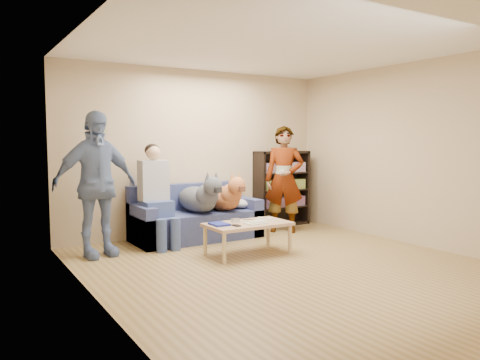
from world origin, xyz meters
TOP-DOWN VIEW (x-y plane):
  - ground at (0.00, 0.00)m, footprint 5.00×5.00m
  - ceiling at (0.00, 0.00)m, footprint 5.00×5.00m
  - wall_back at (0.00, 2.50)m, footprint 4.50×0.00m
  - wall_left at (-2.25, 0.00)m, footprint 0.00×5.00m
  - wall_right at (2.25, 0.00)m, footprint 0.00×5.00m
  - blanket at (0.51, 1.99)m, footprint 0.40×0.34m
  - person_standing_right at (1.21, 1.80)m, footprint 0.74×0.72m
  - person_standing_left at (-1.81, 1.78)m, footprint 1.15×0.62m
  - held_controller at (1.01, 1.60)m, footprint 0.08×0.12m
  - notebook_blue at (-0.50, 0.90)m, footprint 0.20×0.26m
  - papers at (-0.05, 0.75)m, footprint 0.26×0.20m
  - magazine at (-0.02, 0.77)m, footprint 0.22×0.17m
  - camera_silver at (-0.22, 0.97)m, footprint 0.11×0.06m
  - controller_a at (0.18, 0.95)m, footprint 0.04×0.13m
  - controller_b at (0.26, 0.87)m, footprint 0.09×0.06m
  - headphone_cup_a at (0.10, 0.83)m, footprint 0.07×0.07m
  - headphone_cup_b at (0.10, 0.91)m, footprint 0.07×0.07m
  - pen_orange at (-0.12, 0.69)m, footprint 0.13×0.06m
  - pen_black at (0.02, 1.03)m, footprint 0.13×0.08m
  - wallet at (-0.35, 0.73)m, footprint 0.07×0.12m
  - sofa at (-0.25, 2.10)m, footprint 1.90×0.85m
  - person_seated at (-0.92, 1.97)m, footprint 0.40×0.73m
  - dog_gray at (-0.26, 1.90)m, footprint 0.44×1.26m
  - dog_tan at (0.15, 1.91)m, footprint 0.42×1.17m
  - coffee_table at (-0.10, 0.85)m, footprint 1.10×0.60m
  - bookshelf at (1.55, 2.33)m, footprint 1.00×0.34m

SIDE VIEW (x-z plane):
  - ground at x=0.00m, z-range 0.00..0.00m
  - sofa at x=-0.25m, z-range -0.13..0.69m
  - coffee_table at x=-0.10m, z-range 0.16..0.58m
  - pen_orange at x=-0.12m, z-range 0.42..0.43m
  - pen_black at x=0.02m, z-range 0.42..0.43m
  - papers at x=-0.05m, z-range 0.42..0.43m
  - wallet at x=-0.35m, z-range 0.42..0.43m
  - headphone_cup_a at x=0.10m, z-range 0.42..0.44m
  - headphone_cup_b at x=0.10m, z-range 0.42..0.44m
  - notebook_blue at x=-0.50m, z-range 0.42..0.45m
  - controller_a at x=0.18m, z-range 0.42..0.45m
  - controller_b at x=0.26m, z-range 0.42..0.45m
  - magazine at x=-0.02m, z-range 0.43..0.45m
  - camera_silver at x=-0.22m, z-range 0.42..0.47m
  - blanket at x=0.51m, z-range 0.43..0.57m
  - dog_tan at x=0.15m, z-range 0.34..0.95m
  - dog_gray at x=-0.26m, z-range 0.33..0.97m
  - bookshelf at x=1.55m, z-range 0.03..1.33m
  - person_seated at x=-0.92m, z-range 0.04..1.51m
  - person_standing_right at x=1.21m, z-range 0.00..1.72m
  - person_standing_left at x=-1.81m, z-range 0.00..1.87m
  - held_controller at x=1.01m, z-range 1.01..1.03m
  - wall_back at x=0.00m, z-range -0.95..3.55m
  - wall_left at x=-2.25m, z-range -1.20..3.80m
  - wall_right at x=2.25m, z-range -1.20..3.80m
  - ceiling at x=0.00m, z-range 2.60..2.60m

